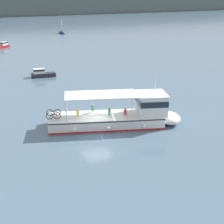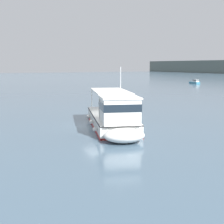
{
  "view_description": "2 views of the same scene",
  "coord_description": "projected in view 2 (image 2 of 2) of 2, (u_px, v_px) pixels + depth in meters",
  "views": [
    {
      "loc": [
        -11.94,
        -26.99,
        12.37
      ],
      "look_at": [
        1.78,
        0.41,
        1.4
      ],
      "focal_mm": 54.93,
      "sensor_mm": 36.0,
      "label": 1
    },
    {
      "loc": [
        26.13,
        -12.73,
        5.45
      ],
      "look_at": [
        1.78,
        0.41,
        1.4
      ],
      "focal_mm": 51.67,
      "sensor_mm": 36.0,
      "label": 2
    }
  ],
  "objects": [
    {
      "name": "ground_plane",
      "position": [
        99.0,
        125.0,
        29.52
      ],
      "size": [
        400.0,
        400.0,
        0.0
      ],
      "primitive_type": "plane",
      "color": "slate"
    },
    {
      "name": "ferry_main",
      "position": [
        114.0,
        118.0,
        27.02
      ],
      "size": [
        13.01,
        7.18,
        5.32
      ],
      "color": "white",
      "rests_on": "ground"
    },
    {
      "name": "motorboat_outer_anchorage",
      "position": [
        195.0,
        82.0,
        94.03
      ],
      "size": [
        3.72,
        1.7,
        1.26
      ],
      "color": "teal",
      "rests_on": "ground"
    }
  ]
}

